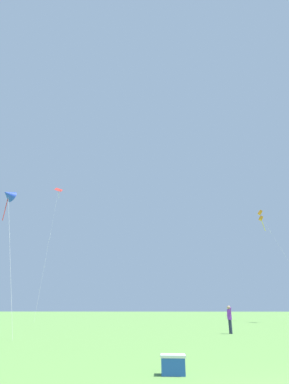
{
  "coord_description": "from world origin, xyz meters",
  "views": [
    {
      "loc": [
        -2.59,
        -5.15,
        1.47
      ],
      "look_at": [
        -4.84,
        28.15,
        14.02
      ],
      "focal_mm": 29.16,
      "sensor_mm": 36.0,
      "label": 1
    }
  ],
  "objects_px": {
    "kite_orange_box": "(261,216)",
    "kite_blue_delta": "(8,195)",
    "person_near_tree": "(229,317)",
    "kite_red_high": "(57,198)",
    "picnic_cooler": "(173,364)"
  },
  "relations": [
    {
      "from": "kite_orange_box",
      "to": "person_near_tree",
      "type": "xyz_separation_m",
      "value": [
        -10.17,
        -23.47,
        -13.31
      ]
    },
    {
      "from": "person_near_tree",
      "to": "picnic_cooler",
      "type": "relative_size",
      "value": 2.78
    },
    {
      "from": "kite_blue_delta",
      "to": "picnic_cooler",
      "type": "bearing_deg",
      "value": -47.07
    },
    {
      "from": "kite_blue_delta",
      "to": "picnic_cooler",
      "type": "height_order",
      "value": "kite_blue_delta"
    },
    {
      "from": "kite_red_high",
      "to": "kite_orange_box",
      "type": "height_order",
      "value": "kite_red_high"
    },
    {
      "from": "kite_orange_box",
      "to": "kite_blue_delta",
      "type": "height_order",
      "value": "kite_orange_box"
    },
    {
      "from": "kite_orange_box",
      "to": "person_near_tree",
      "type": "height_order",
      "value": "kite_orange_box"
    },
    {
      "from": "kite_red_high",
      "to": "picnic_cooler",
      "type": "relative_size",
      "value": 33.58
    },
    {
      "from": "kite_red_high",
      "to": "kite_orange_box",
      "type": "distance_m",
      "value": 31.44
    },
    {
      "from": "kite_orange_box",
      "to": "kite_blue_delta",
      "type": "xyz_separation_m",
      "value": [
        -25.72,
        -24.35,
        -4.9
      ]
    },
    {
      "from": "person_near_tree",
      "to": "picnic_cooler",
      "type": "bearing_deg",
      "value": -106.13
    },
    {
      "from": "kite_red_high",
      "to": "person_near_tree",
      "type": "bearing_deg",
      "value": -48.6
    },
    {
      "from": "kite_blue_delta",
      "to": "person_near_tree",
      "type": "xyz_separation_m",
      "value": [
        15.55,
        0.88,
        -8.41
      ]
    },
    {
      "from": "person_near_tree",
      "to": "picnic_cooler",
      "type": "distance_m",
      "value": 14.0
    },
    {
      "from": "picnic_cooler",
      "to": "person_near_tree",
      "type": "bearing_deg",
      "value": 73.87
    }
  ]
}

